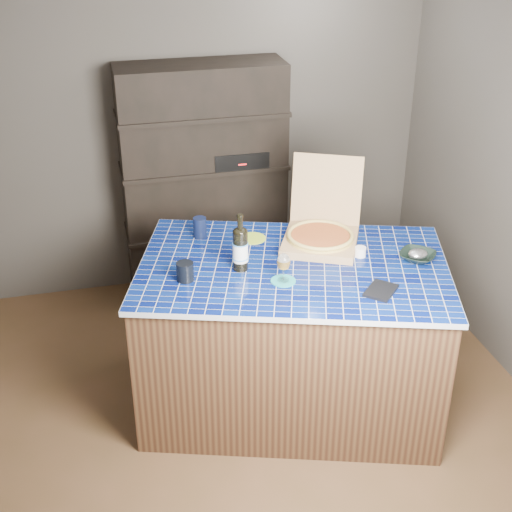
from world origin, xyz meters
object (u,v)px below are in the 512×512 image
object	(u,v)px
kitchen_island	(291,335)
wine_glass	(284,262)
mead_bottle	(240,248)
bowl	(418,256)
pizza_box	(321,234)
dvd_case	(381,291)

from	to	relation	value
kitchen_island	wine_glass	xyz separation A→B (m)	(-0.11, -0.17, 0.60)
mead_bottle	wine_glass	bearing A→B (deg)	-44.53
mead_bottle	bowl	bearing A→B (deg)	-8.03
pizza_box	dvd_case	distance (m)	0.64
pizza_box	wine_glass	bearing A→B (deg)	-106.29
mead_bottle	bowl	xyz separation A→B (m)	(1.02, -0.14, -0.11)
dvd_case	bowl	size ratio (longest dim) A/B	0.96
mead_bottle	dvd_case	distance (m)	0.81
pizza_box	wine_glass	distance (m)	0.52
wine_glass	dvd_case	world-z (taller)	wine_glass
kitchen_island	bowl	bearing A→B (deg)	8.48
kitchen_island	wine_glass	size ratio (longest dim) A/B	12.17
pizza_box	dvd_case	bearing A→B (deg)	-52.51
pizza_box	bowl	size ratio (longest dim) A/B	3.28
mead_bottle	dvd_case	xyz separation A→B (m)	(0.68, -0.43, -0.13)
pizza_box	mead_bottle	size ratio (longest dim) A/B	1.95
dvd_case	kitchen_island	bearing A→B (deg)	175.85
pizza_box	wine_glass	xyz separation A→B (m)	(-0.35, -0.39, 0.05)
dvd_case	bowl	distance (m)	0.45
pizza_box	bowl	world-z (taller)	pizza_box
kitchen_island	dvd_case	size ratio (longest dim) A/B	10.43
wine_glass	bowl	world-z (taller)	wine_glass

